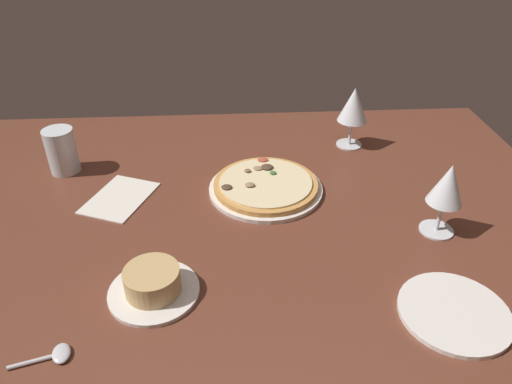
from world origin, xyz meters
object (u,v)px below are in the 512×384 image
object	(u,v)px
wine_glass_near	(354,106)
wine_glass_far	(447,187)
pizza_main	(266,186)
ramekin_on_saucer	(153,284)
spoon	(55,355)
water_glass	(62,153)
paper_menu	(120,198)
side_plate	(454,312)

from	to	relation	value
wine_glass_near	wine_glass_far	bearing A→B (deg)	103.76
pizza_main	ramekin_on_saucer	xyz separation A→B (cm)	(22.54, 32.27, 0.98)
pizza_main	spoon	size ratio (longest dim) A/B	2.84
water_glass	paper_menu	xyz separation A→B (cm)	(-15.81, 13.73, -4.78)
ramekin_on_saucer	wine_glass_far	xyz separation A→B (cm)	(-57.23, -14.58, 8.84)
wine_glass_near	spoon	xyz separation A→B (cm)	(61.33, 66.77, -11.21)
ramekin_on_saucer	side_plate	xyz separation A→B (cm)	(-51.51, 8.15, -1.76)
side_plate	paper_menu	bearing A→B (deg)	-31.80
pizza_main	side_plate	world-z (taller)	pizza_main
ramekin_on_saucer	side_plate	distance (cm)	52.18
pizza_main	water_glass	world-z (taller)	water_glass
water_glass	spoon	distance (cm)	59.29
ramekin_on_saucer	pizza_main	bearing A→B (deg)	-124.93
paper_menu	pizza_main	bearing A→B (deg)	-155.58
wine_glass_near	water_glass	xyz separation A→B (cm)	(74.97, 9.25, -6.74)
water_glass	paper_menu	world-z (taller)	water_glass
pizza_main	paper_menu	world-z (taller)	pizza_main
ramekin_on_saucer	spoon	size ratio (longest dim) A/B	1.72
spoon	ramekin_on_saucer	bearing A→B (deg)	-136.95
wine_glass_far	wine_glass_near	bearing A→B (deg)	-76.24
pizza_main	wine_glass_near	distance (cm)	34.74
wine_glass_near	paper_menu	xyz separation A→B (cm)	(59.16, 22.98, -11.52)
wine_glass_near	water_glass	size ratio (longest dim) A/B	1.47
wine_glass_far	water_glass	distance (cm)	90.02
side_plate	spoon	xyz separation A→B (cm)	(65.24, 4.68, 0.01)
pizza_main	water_glass	size ratio (longest dim) A/B	2.37
side_plate	wine_glass_near	bearing A→B (deg)	-86.40
pizza_main	ramekin_on_saucer	bearing A→B (deg)	55.07
wine_glass_far	paper_menu	xyz separation A→B (cm)	(68.80, -16.38, -10.89)
wine_glass_far	water_glass	xyz separation A→B (cm)	(84.61, -30.11, -6.11)
paper_menu	ramekin_on_saucer	bearing A→B (deg)	132.70
ramekin_on_saucer	wine_glass_near	world-z (taller)	wine_glass_near
pizza_main	water_glass	bearing A→B (deg)	-13.97
water_glass	wine_glass_far	bearing A→B (deg)	160.41
side_plate	ramekin_on_saucer	bearing A→B (deg)	-8.99
wine_glass_far	wine_glass_near	distance (cm)	40.53
pizza_main	wine_glass_far	world-z (taller)	wine_glass_far
pizza_main	paper_menu	xyz separation A→B (cm)	(34.10, 1.31, -1.08)
wine_glass_far	spoon	bearing A→B (deg)	21.12
ramekin_on_saucer	side_plate	size ratio (longest dim) A/B	0.86
wine_glass_near	water_glass	bearing A→B (deg)	7.03
wine_glass_far	side_plate	size ratio (longest dim) A/B	0.85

